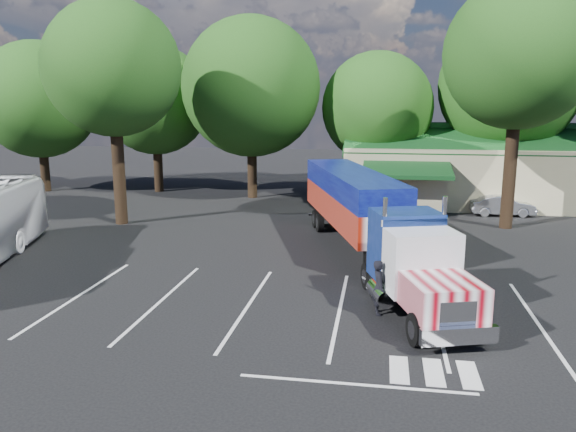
% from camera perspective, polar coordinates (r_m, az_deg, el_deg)
% --- Properties ---
extents(ground, '(120.00, 120.00, 0.00)m').
position_cam_1_polar(ground, '(25.54, -0.91, -4.41)').
color(ground, black).
rests_on(ground, ground).
extents(event_hall, '(24.20, 14.12, 5.55)m').
position_cam_1_polar(event_hall, '(43.23, 21.91, 4.32)').
color(event_hall, '#C5BB92').
rests_on(event_hall, ground).
extents(tree_row_a, '(9.00, 9.00, 11.68)m').
position_cam_1_polar(tree_row_a, '(48.50, -23.99, 10.74)').
color(tree_row_a, black).
rests_on(tree_row_a, ground).
extents(tree_row_b, '(8.40, 8.40, 11.35)m').
position_cam_1_polar(tree_row_b, '(45.43, -13.35, 11.38)').
color(tree_row_b, black).
rests_on(tree_row_b, ground).
extents(tree_row_c, '(10.00, 10.00, 13.05)m').
position_cam_1_polar(tree_row_c, '(41.45, -3.77, 12.92)').
color(tree_row_c, black).
rests_on(tree_row_c, ground).
extents(tree_row_d, '(8.00, 8.00, 10.60)m').
position_cam_1_polar(tree_row_d, '(41.65, 9.05, 10.80)').
color(tree_row_d, black).
rests_on(tree_row_d, ground).
extents(tree_row_e, '(9.60, 9.60, 12.90)m').
position_cam_1_polar(tree_row_e, '(43.01, 21.48, 12.18)').
color(tree_row_e, black).
rests_on(tree_row_e, ground).
extents(tree_near_left, '(7.60, 7.60, 12.65)m').
position_cam_1_polar(tree_near_left, '(33.70, -17.39, 14.08)').
color(tree_near_left, black).
rests_on(tree_near_left, ground).
extents(tree_near_right, '(8.00, 8.00, 13.50)m').
position_cam_1_polar(tree_near_right, '(33.48, 22.42, 14.89)').
color(tree_near_right, black).
rests_on(tree_near_right, ground).
extents(semi_truck, '(7.68, 18.38, 3.89)m').
position_cam_1_polar(semi_truck, '(25.40, 7.76, 0.50)').
color(semi_truck, black).
rests_on(semi_truck, ground).
extents(woman, '(0.55, 0.74, 1.86)m').
position_cam_1_polar(woman, '(19.14, 9.21, -7.16)').
color(woman, black).
rests_on(woman, ground).
extents(bicycle, '(0.65, 1.76, 0.92)m').
position_cam_1_polar(bicycle, '(32.91, 4.69, 0.01)').
color(bicycle, black).
rests_on(bicycle, ground).
extents(silver_sedan, '(3.95, 1.56, 1.28)m').
position_cam_1_polar(silver_sedan, '(37.61, 20.94, 1.01)').
color(silver_sedan, '#AAACB2').
rests_on(silver_sedan, ground).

